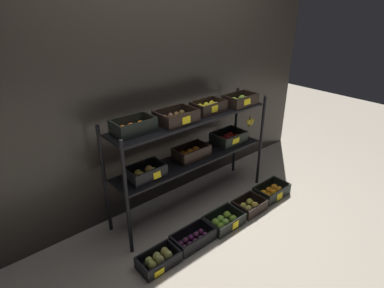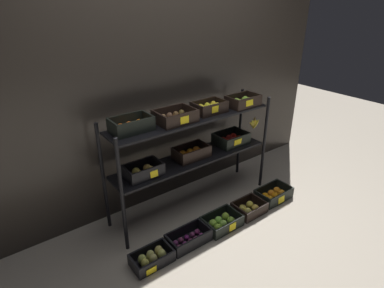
{
  "view_description": "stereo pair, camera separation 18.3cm",
  "coord_description": "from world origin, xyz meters",
  "views": [
    {
      "loc": [
        -1.77,
        -2.05,
        1.96
      ],
      "look_at": [
        0.0,
        0.0,
        0.68
      ],
      "focal_mm": 29.59,
      "sensor_mm": 36.0,
      "label": 1
    },
    {
      "loc": [
        -1.63,
        -2.17,
        1.96
      ],
      "look_at": [
        0.0,
        0.0,
        0.68
      ],
      "focal_mm": 29.59,
      "sensor_mm": 36.0,
      "label": 2
    }
  ],
  "objects": [
    {
      "name": "crate_ground_apple_gold",
      "position": [
        0.37,
        -0.46,
        0.04
      ],
      "size": [
        0.3,
        0.24,
        0.11
      ],
      "color": "black",
      "rests_on": "ground_plane"
    },
    {
      "name": "crate_ground_apple_green",
      "position": [
        0.01,
        -0.45,
        0.04
      ],
      "size": [
        0.35,
        0.25,
        0.11
      ],
      "color": "black",
      "rests_on": "ground_plane"
    },
    {
      "name": "crate_ground_plum",
      "position": [
        -0.37,
        -0.44,
        0.04
      ],
      "size": [
        0.38,
        0.21,
        0.12
      ],
      "color": "black",
      "rests_on": "ground_plane"
    },
    {
      "name": "crate_ground_orange",
      "position": [
        0.74,
        -0.45,
        0.05
      ],
      "size": [
        0.38,
        0.24,
        0.12
      ],
      "color": "black",
      "rests_on": "ground_plane"
    },
    {
      "name": "storefront_wall",
      "position": [
        0.0,
        0.38,
        1.13
      ],
      "size": [
        4.05,
        0.12,
        2.27
      ],
      "primitive_type": "cube",
      "color": "#2D2823",
      "rests_on": "ground_plane"
    },
    {
      "name": "display_rack",
      "position": [
        0.02,
        -0.0,
        0.75
      ],
      "size": [
        1.78,
        0.4,
        1.07
      ],
      "color": "black",
      "rests_on": "ground_plane"
    },
    {
      "name": "ground_plane",
      "position": [
        0.0,
        0.0,
        0.0
      ],
      "size": [
        10.0,
        10.0,
        0.0
      ],
      "primitive_type": "plane",
      "color": "gray"
    },
    {
      "name": "crate_ground_pear",
      "position": [
        -0.74,
        -0.45,
        0.05
      ],
      "size": [
        0.33,
        0.21,
        0.11
      ],
      "color": "black",
      "rests_on": "ground_plane"
    }
  ]
}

